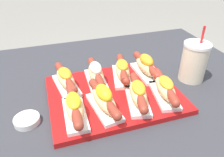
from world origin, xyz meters
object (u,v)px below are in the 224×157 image
object	(u,v)px
hot_dog_2	(138,93)
hot_dog_4	(66,79)
hot_dog_0	(74,107)
hot_dog_7	(146,66)
hot_dog_3	(165,88)
hot_dog_5	(96,74)
sauce_bowl	(27,120)
hot_dog_6	(122,70)
hot_dog_1	(104,99)
drink_cup	(194,62)
serving_tray	(114,94)

from	to	relation	value
hot_dog_2	hot_dog_4	size ratio (longest dim) A/B	0.99
hot_dog_0	hot_dog_7	world-z (taller)	hot_dog_7
hot_dog_3	hot_dog_5	bearing A→B (deg)	141.27
hot_dog_2	sauce_bowl	xyz separation A→B (m)	(-0.33, 0.03, -0.04)
hot_dog_2	hot_dog_3	bearing A→B (deg)	-0.25
hot_dog_6	hot_dog_3	bearing A→B (deg)	-58.71
hot_dog_2	hot_dog_5	xyz separation A→B (m)	(-0.09, 0.15, 0.00)
hot_dog_1	drink_cup	world-z (taller)	drink_cup
sauce_bowl	drink_cup	size ratio (longest dim) A/B	0.36
hot_dog_6	sauce_bowl	distance (m)	0.35
hot_dog_2	hot_dog_6	distance (m)	0.15
serving_tray	hot_dog_3	xyz separation A→B (m)	(0.14, -0.07, 0.04)
serving_tray	hot_dog_5	size ratio (longest dim) A/B	2.15
sauce_bowl	drink_cup	xyz separation A→B (m)	(0.58, 0.05, 0.06)
hot_dog_5	hot_dog_4	bearing A→B (deg)	179.05
hot_dog_3	hot_dog_7	bearing A→B (deg)	88.91
drink_cup	hot_dog_1	bearing A→B (deg)	-166.82
hot_dog_7	hot_dog_0	bearing A→B (deg)	-153.01
serving_tray	hot_dog_0	xyz separation A→B (m)	(-0.14, -0.08, 0.04)
drink_cup	hot_dog_0	bearing A→B (deg)	-168.92
hot_dog_3	hot_dog_2	bearing A→B (deg)	179.75
hot_dog_4	hot_dog_5	bearing A→B (deg)	-0.95
serving_tray	drink_cup	world-z (taller)	drink_cup
hot_dog_6	drink_cup	size ratio (longest dim) A/B	0.94
sauce_bowl	hot_dog_3	bearing A→B (deg)	-4.34
hot_dog_2	hot_dog_5	world-z (taller)	hot_dog_5
hot_dog_1	hot_dog_6	distance (m)	0.18
hot_dog_0	hot_dog_7	size ratio (longest dim) A/B	1.00
serving_tray	hot_dog_3	world-z (taller)	hot_dog_3
hot_dog_3	hot_dog_7	size ratio (longest dim) A/B	0.99
hot_dog_6	hot_dog_7	distance (m)	0.09
hot_dog_3	hot_dog_4	distance (m)	0.33
hot_dog_1	sauce_bowl	distance (m)	0.23
hot_dog_3	drink_cup	xyz separation A→B (m)	(0.16, 0.09, 0.02)
serving_tray	hot_dog_7	world-z (taller)	hot_dog_7
hot_dog_1	hot_dog_7	bearing A→B (deg)	35.50
serving_tray	hot_dog_1	bearing A→B (deg)	-126.70
hot_dog_3	hot_dog_4	xyz separation A→B (m)	(-0.29, 0.15, 0.00)
hot_dog_6	hot_dog_7	bearing A→B (deg)	-1.07
hot_dog_3	hot_dog_4	size ratio (longest dim) A/B	1.00
hot_dog_6	hot_dog_1	bearing A→B (deg)	-127.03
hot_dog_1	hot_dog_4	xyz separation A→B (m)	(-0.09, 0.15, -0.00)
hot_dog_5	drink_cup	world-z (taller)	drink_cup
serving_tray	hot_dog_0	distance (m)	0.17
serving_tray	sauce_bowl	world-z (taller)	same
hot_dog_0	hot_dog_4	size ratio (longest dim) A/B	1.01
hot_dog_2	hot_dog_6	bearing A→B (deg)	88.86
hot_dog_0	drink_cup	xyz separation A→B (m)	(0.45, 0.09, 0.02)
hot_dog_4	sauce_bowl	size ratio (longest dim) A/B	2.68
hot_dog_4	hot_dog_6	bearing A→B (deg)	-1.01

